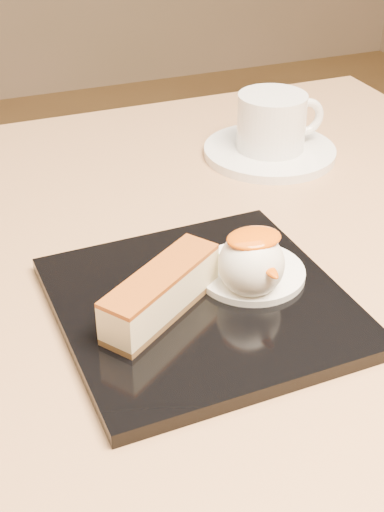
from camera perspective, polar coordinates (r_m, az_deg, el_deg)
name	(u,v)px	position (r m, az deg, el deg)	size (l,w,h in m)	color
table	(203,404)	(0.71, 0.85, -11.73)	(0.80, 0.80, 0.72)	black
dessert_plate	(201,305)	(0.57, 0.75, -3.91)	(0.22, 0.22, 0.01)	black
cheesecake	(161,292)	(0.54, -2.48, -2.93)	(0.11, 0.09, 0.04)	brown
cream_smear	(250,272)	(0.59, 4.70, -1.32)	(0.09, 0.09, 0.01)	white
ice_cream_scoop	(251,264)	(0.56, 4.77, -0.64)	(0.05, 0.05, 0.05)	white
mango_sauce	(254,238)	(0.55, 4.97, 1.43)	(0.04, 0.03, 0.01)	#D55306
mint_sprig	(206,260)	(0.60, 1.14, -0.33)	(0.04, 0.03, 0.00)	#287C29
saucer	(270,152)	(0.83, 6.22, 8.30)	(0.15, 0.15, 0.01)	white
coffee_cup	(273,120)	(0.81, 6.51, 10.72)	(0.10, 0.08, 0.06)	white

